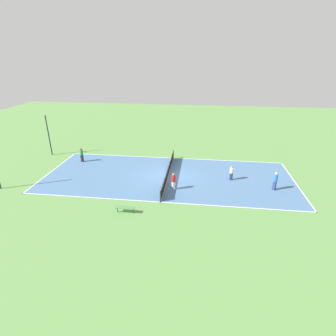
{
  "coord_description": "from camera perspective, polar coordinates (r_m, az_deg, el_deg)",
  "views": [
    {
      "loc": [
        -22.93,
        -2.88,
        10.92
      ],
      "look_at": [
        0.0,
        0.0,
        0.9
      ],
      "focal_mm": 28.0,
      "sensor_mm": 36.0,
      "label": 1
    }
  ],
  "objects": [
    {
      "name": "player_coach_red",
      "position": [
        22.75,
        1.19,
        -2.7
      ],
      "size": [
        0.5,
        0.5,
        1.54
      ],
      "rotation": [
        0.0,
        0.0,
        5.64
      ],
      "color": "white",
      "rests_on": "court_surface"
    },
    {
      "name": "tennis_ball_midcourt",
      "position": [
        28.53,
        -17.94,
        -0.15
      ],
      "size": [
        0.07,
        0.07,
        0.07
      ],
      "primitive_type": "sphere",
      "color": "#CCE033",
      "rests_on": "court_surface"
    },
    {
      "name": "tennis_net",
      "position": [
        25.34,
        0.0,
        -0.81
      ],
      "size": [
        9.75,
        0.1,
        0.96
      ],
      "color": "black",
      "rests_on": "court_surface"
    },
    {
      "name": "tennis_ball_near_net",
      "position": [
        24.75,
        -22.79,
        -4.59
      ],
      "size": [
        0.07,
        0.07,
        0.07
      ],
      "primitive_type": "sphere",
      "color": "#CCE033",
      "rests_on": "court_surface"
    },
    {
      "name": "player_far_white",
      "position": [
        25.22,
        13.67,
        -0.85
      ],
      "size": [
        0.4,
        0.4,
        1.44
      ],
      "rotation": [
        0.0,
        0.0,
        1.7
      ],
      "color": "navy",
      "rests_on": "court_surface"
    },
    {
      "name": "court_surface",
      "position": [
        25.55,
        0.0,
        -1.83
      ],
      "size": [
        9.95,
        23.91,
        0.02
      ],
      "color": "#4C729E",
      "rests_on": "ground_plane"
    },
    {
      "name": "bench",
      "position": [
        20.04,
        -9.29,
        -8.62
      ],
      "size": [
        0.36,
        1.52,
        0.45
      ],
      "rotation": [
        0.0,
        0.0,
        1.57
      ],
      "color": "#4C8C4C",
      "rests_on": "ground_plane"
    },
    {
      "name": "player_far_green",
      "position": [
        30.26,
        -18.29,
        2.92
      ],
      "size": [
        0.53,
        0.98,
        1.57
      ],
      "rotation": [
        0.0,
        0.0,
        4.49
      ],
      "color": "black",
      "rests_on": "court_surface"
    },
    {
      "name": "fence_post_back_right",
      "position": [
        33.42,
        -24.53,
        6.43
      ],
      "size": [
        0.12,
        0.12,
        4.68
      ],
      "color": "black",
      "rests_on": "ground_plane"
    },
    {
      "name": "ground_plane",
      "position": [
        25.56,
        0.0,
        -1.85
      ],
      "size": [
        80.0,
        80.0,
        0.0
      ],
      "primitive_type": "plane",
      "color": "#60934C"
    },
    {
      "name": "player_near_blue",
      "position": [
        24.47,
        22.32,
        -2.4
      ],
      "size": [
        0.51,
        0.51,
        1.68
      ],
      "rotation": [
        0.0,
        0.0,
        3.93
      ],
      "color": "navy",
      "rests_on": "court_surface"
    }
  ]
}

